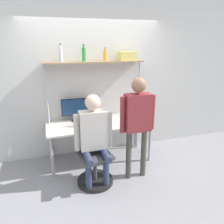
# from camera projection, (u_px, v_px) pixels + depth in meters

# --- Properties ---
(ground_plane) EXTENTS (12.00, 12.00, 0.00)m
(ground_plane) POSITION_uv_depth(u_px,v_px,m) (105.00, 170.00, 3.78)
(ground_plane) COLOR gray
(wall_back) EXTENTS (8.00, 0.06, 2.70)m
(wall_back) POSITION_uv_depth(u_px,v_px,m) (93.00, 84.00, 4.11)
(wall_back) COLOR silver
(wall_back) RESTS_ON ground_plane
(desk) EXTENTS (1.85, 0.77, 0.72)m
(desk) POSITION_uv_depth(u_px,v_px,m) (99.00, 126.00, 3.95)
(desk) COLOR beige
(desk) RESTS_ON ground_plane
(shelf_unit) EXTENTS (1.76, 0.28, 1.79)m
(shelf_unit) POSITION_uv_depth(u_px,v_px,m) (95.00, 76.00, 3.89)
(shelf_unit) COLOR #997A56
(shelf_unit) RESTS_ON ground_plane
(monitor) EXTENTS (0.53, 0.20, 0.42)m
(monitor) POSITION_uv_depth(u_px,v_px,m) (76.00, 108.00, 3.97)
(monitor) COLOR black
(monitor) RESTS_ON desk
(laptop) EXTENTS (0.31, 0.26, 0.26)m
(laptop) POSITION_uv_depth(u_px,v_px,m) (88.00, 123.00, 3.72)
(laptop) COLOR #333338
(laptop) RESTS_ON desk
(cell_phone) EXTENTS (0.07, 0.15, 0.01)m
(cell_phone) POSITION_uv_depth(u_px,v_px,m) (105.00, 126.00, 3.79)
(cell_phone) COLOR #264C8C
(cell_phone) RESTS_ON desk
(office_chair) EXTENTS (0.56, 0.56, 0.95)m
(office_chair) POSITION_uv_depth(u_px,v_px,m) (94.00, 165.00, 3.39)
(office_chair) COLOR black
(office_chair) RESTS_ON ground_plane
(person_seated) EXTENTS (0.57, 0.47, 1.41)m
(person_seated) POSITION_uv_depth(u_px,v_px,m) (94.00, 133.00, 3.18)
(person_seated) COLOR #2D3856
(person_seated) RESTS_ON ground_plane
(person_standing) EXTENTS (0.56, 0.22, 1.63)m
(person_standing) POSITION_uv_depth(u_px,v_px,m) (138.00, 117.00, 3.30)
(person_standing) COLOR #4C473D
(person_standing) RESTS_ON ground_plane
(bottle_green) EXTENTS (0.07, 0.07, 0.28)m
(bottle_green) POSITION_uv_depth(u_px,v_px,m) (84.00, 54.00, 3.72)
(bottle_green) COLOR #2D8C3F
(bottle_green) RESTS_ON shelf_unit
(bottle_amber) EXTENTS (0.06, 0.06, 0.22)m
(bottle_amber) POSITION_uv_depth(u_px,v_px,m) (105.00, 55.00, 3.84)
(bottle_amber) COLOR gold
(bottle_amber) RESTS_ON shelf_unit
(bottle_clear) EXTENTS (0.06, 0.06, 0.29)m
(bottle_clear) POSITION_uv_depth(u_px,v_px,m) (61.00, 54.00, 3.61)
(bottle_clear) COLOR silver
(bottle_clear) RESTS_ON shelf_unit
(storage_box) EXTENTS (0.29, 0.18, 0.16)m
(storage_box) POSITION_uv_depth(u_px,v_px,m) (127.00, 56.00, 3.96)
(storage_box) COLOR #DBCC66
(storage_box) RESTS_ON shelf_unit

